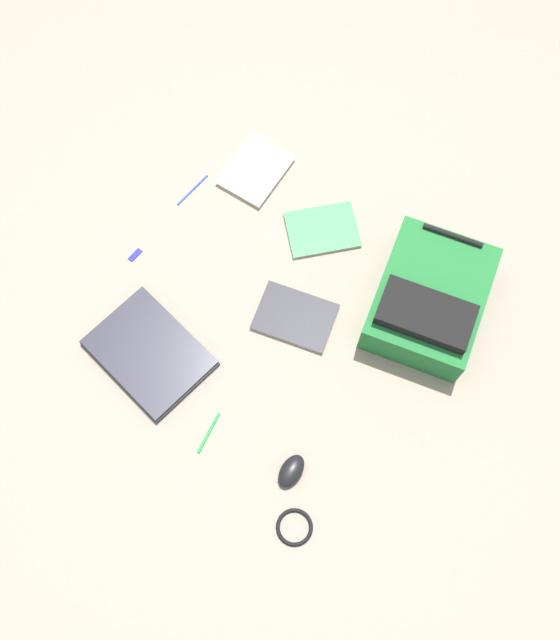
{
  "coord_description": "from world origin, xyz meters",
  "views": [
    {
      "loc": [
        0.44,
        -0.6,
        2.18
      ],
      "look_at": [
        0.01,
        0.04,
        0.02
      ],
      "focal_mm": 40.89,
      "sensor_mm": 36.0,
      "label": 1
    }
  ],
  "objects_px": {
    "book_red": "(295,317)",
    "laptop": "(149,353)",
    "computer_mouse": "(291,471)",
    "pen_black": "(209,433)",
    "book_manual": "(256,171)",
    "book_comic": "(322,230)",
    "usb_stick": "(135,255)",
    "backpack": "(429,300)",
    "pen_blue": "(192,190)",
    "cable_coil": "(294,527)"
  },
  "relations": [
    {
      "from": "book_manual",
      "to": "computer_mouse",
      "type": "relative_size",
      "value": 2.19
    },
    {
      "from": "book_comic",
      "to": "computer_mouse",
      "type": "xyz_separation_m",
      "value": [
        0.35,
        -0.72,
        0.01
      ]
    },
    {
      "from": "pen_blue",
      "to": "usb_stick",
      "type": "distance_m",
      "value": 0.3
    },
    {
      "from": "book_red",
      "to": "laptop",
      "type": "bearing_deg",
      "value": -131.73
    },
    {
      "from": "backpack",
      "to": "computer_mouse",
      "type": "relative_size",
      "value": 4.46
    },
    {
      "from": "cable_coil",
      "to": "laptop",
      "type": "bearing_deg",
      "value": 163.97
    },
    {
      "from": "backpack",
      "to": "pen_black",
      "type": "xyz_separation_m",
      "value": [
        -0.34,
        -0.7,
        -0.08
      ]
    },
    {
      "from": "book_manual",
      "to": "book_comic",
      "type": "xyz_separation_m",
      "value": [
        0.31,
        -0.06,
        -0.0
      ]
    },
    {
      "from": "computer_mouse",
      "to": "pen_black",
      "type": "relative_size",
      "value": 0.79
    },
    {
      "from": "laptop",
      "to": "pen_black",
      "type": "bearing_deg",
      "value": -19.09
    },
    {
      "from": "book_comic",
      "to": "book_red",
      "type": "bearing_deg",
      "value": -73.29
    },
    {
      "from": "laptop",
      "to": "book_comic",
      "type": "height_order",
      "value": "laptop"
    },
    {
      "from": "backpack",
      "to": "usb_stick",
      "type": "bearing_deg",
      "value": -158.1
    },
    {
      "from": "backpack",
      "to": "cable_coil",
      "type": "relative_size",
      "value": 4.4
    },
    {
      "from": "laptop",
      "to": "book_manual",
      "type": "distance_m",
      "value": 0.73
    },
    {
      "from": "book_manual",
      "to": "book_comic",
      "type": "relative_size",
      "value": 0.82
    },
    {
      "from": "usb_stick",
      "to": "pen_blue",
      "type": "bearing_deg",
      "value": 87.05
    },
    {
      "from": "book_comic",
      "to": "cable_coil",
      "type": "xyz_separation_m",
      "value": [
        0.44,
        -0.85,
        -0.0
      ]
    },
    {
      "from": "computer_mouse",
      "to": "cable_coil",
      "type": "xyz_separation_m",
      "value": [
        0.09,
        -0.13,
        -0.01
      ]
    },
    {
      "from": "usb_stick",
      "to": "book_manual",
      "type": "bearing_deg",
      "value": 71.79
    },
    {
      "from": "book_red",
      "to": "computer_mouse",
      "type": "height_order",
      "value": "computer_mouse"
    },
    {
      "from": "book_comic",
      "to": "pen_black",
      "type": "height_order",
      "value": "book_comic"
    },
    {
      "from": "computer_mouse",
      "to": "pen_blue",
      "type": "xyz_separation_m",
      "value": [
        -0.8,
        0.61,
        -0.02
      ]
    },
    {
      "from": "backpack",
      "to": "pen_black",
      "type": "distance_m",
      "value": 0.79
    },
    {
      "from": "laptop",
      "to": "book_manual",
      "type": "bearing_deg",
      "value": 97.0
    },
    {
      "from": "book_red",
      "to": "book_comic",
      "type": "relative_size",
      "value": 0.97
    },
    {
      "from": "cable_coil",
      "to": "computer_mouse",
      "type": "bearing_deg",
      "value": 126.45
    },
    {
      "from": "pen_blue",
      "to": "cable_coil",
      "type": "bearing_deg",
      "value": -39.58
    },
    {
      "from": "pen_black",
      "to": "backpack",
      "type": "bearing_deg",
      "value": 63.91
    },
    {
      "from": "book_manual",
      "to": "cable_coil",
      "type": "relative_size",
      "value": 2.16
    },
    {
      "from": "laptop",
      "to": "book_manual",
      "type": "relative_size",
      "value": 1.75
    },
    {
      "from": "cable_coil",
      "to": "usb_stick",
      "type": "bearing_deg",
      "value": 154.34
    },
    {
      "from": "cable_coil",
      "to": "book_red",
      "type": "bearing_deg",
      "value": 122.8
    },
    {
      "from": "book_red",
      "to": "pen_black",
      "type": "relative_size",
      "value": 2.05
    },
    {
      "from": "cable_coil",
      "to": "pen_black",
      "type": "xyz_separation_m",
      "value": [
        -0.36,
        0.09,
        -0.0
      ]
    },
    {
      "from": "cable_coil",
      "to": "pen_blue",
      "type": "xyz_separation_m",
      "value": [
        -0.89,
        0.74,
        -0.0
      ]
    },
    {
      "from": "book_red",
      "to": "pen_blue",
      "type": "height_order",
      "value": "book_red"
    },
    {
      "from": "usb_stick",
      "to": "book_red",
      "type": "bearing_deg",
      "value": 10.67
    },
    {
      "from": "computer_mouse",
      "to": "pen_black",
      "type": "bearing_deg",
      "value": -173.65
    },
    {
      "from": "laptop",
      "to": "usb_stick",
      "type": "height_order",
      "value": "laptop"
    },
    {
      "from": "backpack",
      "to": "book_red",
      "type": "relative_size",
      "value": 1.71
    },
    {
      "from": "book_comic",
      "to": "usb_stick",
      "type": "xyz_separation_m",
      "value": [
        -0.47,
        -0.41,
        -0.0
      ]
    },
    {
      "from": "laptop",
      "to": "cable_coil",
      "type": "distance_m",
      "value": 0.69
    },
    {
      "from": "laptop",
      "to": "book_comic",
      "type": "bearing_deg",
      "value": 71.53
    },
    {
      "from": "book_red",
      "to": "pen_blue",
      "type": "distance_m",
      "value": 0.58
    },
    {
      "from": "laptop",
      "to": "computer_mouse",
      "type": "relative_size",
      "value": 3.82
    },
    {
      "from": "backpack",
      "to": "cable_coil",
      "type": "distance_m",
      "value": 0.8
    },
    {
      "from": "usb_stick",
      "to": "computer_mouse",
      "type": "bearing_deg",
      "value": -20.77
    },
    {
      "from": "pen_blue",
      "to": "book_comic",
      "type": "bearing_deg",
      "value": 14.03
    },
    {
      "from": "laptop",
      "to": "usb_stick",
      "type": "bearing_deg",
      "value": 134.99
    }
  ]
}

